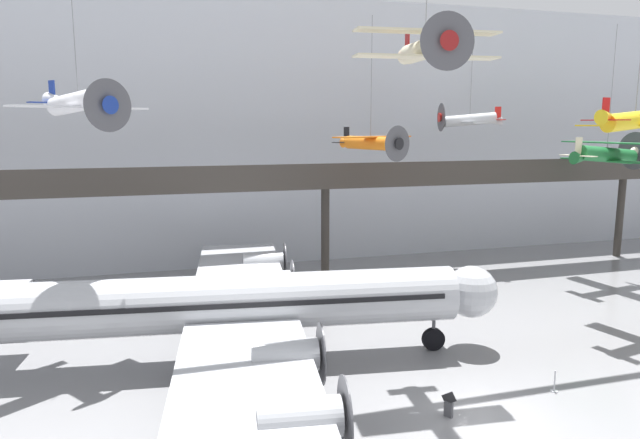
% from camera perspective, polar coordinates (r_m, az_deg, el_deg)
% --- Properties ---
extents(ground_plane, '(260.00, 260.00, 0.00)m').
position_cam_1_polar(ground_plane, '(27.75, 15.97, -18.54)').
color(ground_plane, gray).
extents(hangar_back_wall, '(140.00, 3.00, 24.15)m').
position_cam_1_polar(hangar_back_wall, '(54.38, -1.92, 8.64)').
color(hangar_back_wall, silver).
rests_on(hangar_back_wall, ground).
extents(mezzanine_walkway, '(110.00, 3.20, 9.90)m').
position_cam_1_polar(mezzanine_walkway, '(45.99, 0.89, 3.70)').
color(mezzanine_walkway, '#38332D').
rests_on(mezzanine_walkway, ground).
extents(airliner_silver_main, '(31.45, 35.89, 9.18)m').
position_cam_1_polar(airliner_silver_main, '(31.40, -9.61, -8.39)').
color(airliner_silver_main, '#B7BABF').
rests_on(airliner_silver_main, ground).
extents(suspended_plane_white_twin, '(6.71, 6.21, 8.19)m').
position_cam_1_polar(suspended_plane_white_twin, '(33.14, -22.99, 10.75)').
color(suspended_plane_white_twin, silver).
extents(suspended_plane_orange_highwing, '(6.95, 6.07, 10.29)m').
position_cam_1_polar(suspended_plane_orange_highwing, '(42.48, 5.08, 7.71)').
color(suspended_plane_orange_highwing, orange).
extents(suspended_plane_silver_racer, '(5.71, 6.89, 8.38)m').
position_cam_1_polar(suspended_plane_silver_racer, '(51.76, 14.73, 9.60)').
color(suspended_plane_silver_racer, silver).
extents(suspended_plane_cream_biplane, '(7.08, 5.77, 5.57)m').
position_cam_1_polar(suspended_plane_cream_biplane, '(28.62, 10.50, 16.49)').
color(suspended_plane_cream_biplane, beige).
extents(suspended_plane_yellow_lowwing, '(6.62, 8.00, 9.15)m').
position_cam_1_polar(suspended_plane_yellow_lowwing, '(40.28, 28.95, 8.65)').
color(suspended_plane_yellow_lowwing, yellow).
extents(suspended_plane_green_biplane, '(7.19, 8.77, 11.32)m').
position_cam_1_polar(suspended_plane_green_biplane, '(51.20, 26.76, 5.85)').
color(suspended_plane_green_biplane, '#1E6B33').
extents(stanchion_barrier, '(0.36, 0.36, 1.08)m').
position_cam_1_polar(stanchion_barrier, '(31.10, 22.39, -15.06)').
color(stanchion_barrier, '#B2B5BA').
rests_on(stanchion_barrier, ground).
extents(info_sign_pedestal, '(0.41, 0.70, 1.24)m').
position_cam_1_polar(info_sign_pedestal, '(27.29, 12.74, -17.83)').
color(info_sign_pedestal, '#4C4C51').
rests_on(info_sign_pedestal, ground).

